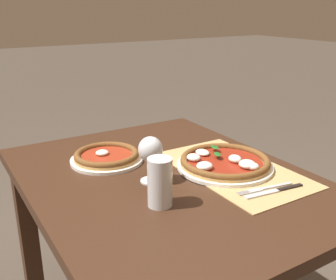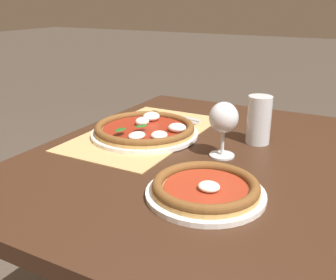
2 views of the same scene
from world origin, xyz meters
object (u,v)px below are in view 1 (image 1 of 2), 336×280
(pizza_far, at_px, (107,156))
(pint_glass, at_px, (160,183))
(wine_glass, at_px, (151,151))
(fork, at_px, (265,188))
(pizza_near, at_px, (225,162))
(knife, at_px, (274,191))

(pizza_far, bearing_deg, pint_glass, 179.70)
(wine_glass, height_order, fork, wine_glass)
(wine_glass, bearing_deg, fork, -131.47)
(pizza_near, relative_size, fork, 1.70)
(wine_glass, xyz_separation_m, knife, (-0.27, -0.28, -0.10))
(pizza_far, height_order, fork, pizza_far)
(wine_glass, height_order, knife, wine_glass)
(fork, height_order, knife, knife)
(knife, bearing_deg, pizza_near, 2.45)
(pizza_near, height_order, pizza_far, pizza_near)
(fork, bearing_deg, pint_glass, 74.89)
(knife, bearing_deg, wine_glass, 46.49)
(pizza_near, relative_size, knife, 1.58)
(pizza_near, xyz_separation_m, knife, (-0.23, -0.01, -0.02))
(pizza_near, distance_m, wine_glass, 0.29)
(pizza_near, xyz_separation_m, fork, (-0.20, 0.00, -0.02))
(pint_glass, distance_m, fork, 0.35)
(pizza_near, distance_m, pint_glass, 0.35)
(wine_glass, xyz_separation_m, fork, (-0.24, -0.27, -0.10))
(wine_glass, bearing_deg, pizza_far, 12.58)
(wine_glass, xyz_separation_m, pint_glass, (-0.15, 0.06, -0.04))
(pint_glass, xyz_separation_m, fork, (-0.09, -0.33, -0.06))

